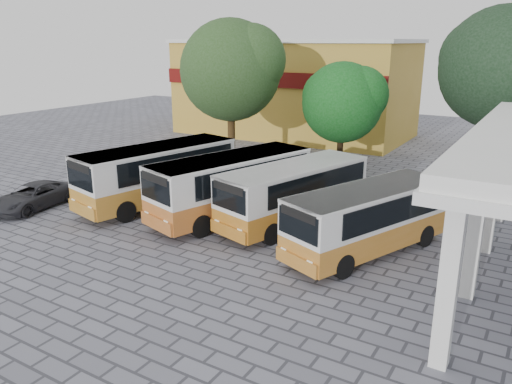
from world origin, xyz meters
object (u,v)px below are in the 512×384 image
Objects in this scene: bus_centre_right at (294,191)px; bus_far_right at (368,216)px; bus_far_left at (158,171)px; bus_centre_left at (232,182)px; parked_car at (32,196)px.

bus_centre_right is 1.03× the size of bus_far_right.
bus_far_left is 1.01× the size of bus_centre_left.
bus_far_right is (4.00, -1.42, -0.06)m from bus_centre_right.
bus_far_right is (7.00, -0.77, -0.17)m from bus_centre_left.
bus_centre_left reaches higher than bus_centre_right.
bus_centre_left is at bearing 17.27° from bus_far_left.
bus_far_left is 1.08× the size of bus_centre_right.
parked_car is at bearing -142.77° from bus_centre_right.
bus_centre_left is at bearing -164.55° from bus_far_right.
bus_far_left is 1.99× the size of parked_car.
bus_far_left is at bearing 29.27° from parked_car.
bus_far_right is 1.79× the size of parked_car.
bus_far_left is 11.35m from bus_far_right.
bus_far_right is 16.76m from parked_car.
bus_centre_right is at bearing 13.27° from parked_car.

